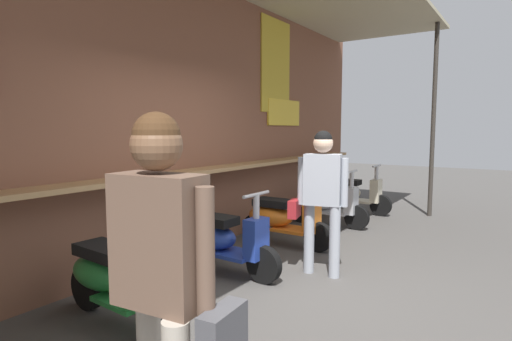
# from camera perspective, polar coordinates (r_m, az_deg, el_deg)

# --- Properties ---
(ground_plane) EXTENTS (31.07, 31.07, 0.00)m
(ground_plane) POSITION_cam_1_polar(r_m,az_deg,el_deg) (4.33, 6.79, -16.58)
(ground_plane) COLOR #474442
(market_stall_facade) EXTENTS (11.10, 2.52, 3.80)m
(market_stall_facade) POSITION_cam_1_polar(r_m,az_deg,el_deg) (5.14, -12.13, 10.70)
(market_stall_facade) COLOR brown
(market_stall_facade) RESTS_ON ground_plane
(scooter_green) EXTENTS (0.48, 1.40, 0.97)m
(scooter_green) POSITION_cam_1_polar(r_m,az_deg,el_deg) (3.80, -19.06, -13.82)
(scooter_green) COLOR #237533
(scooter_green) RESTS_ON ground_plane
(scooter_blue) EXTENTS (0.46, 1.40, 0.97)m
(scooter_blue) POSITION_cam_1_polar(r_m,az_deg,el_deg) (4.78, -4.79, -9.46)
(scooter_blue) COLOR #233D9E
(scooter_blue) RESTS_ON ground_plane
(scooter_orange) EXTENTS (0.46, 1.40, 0.97)m
(scooter_orange) POSITION_cam_1_polar(r_m,az_deg,el_deg) (5.86, 3.44, -6.60)
(scooter_orange) COLOR orange
(scooter_orange) RESTS_ON ground_plane
(scooter_silver) EXTENTS (0.46, 1.40, 0.97)m
(scooter_silver) POSITION_cam_1_polar(r_m,az_deg,el_deg) (7.13, 9.36, -4.44)
(scooter_silver) COLOR #B2B5BA
(scooter_silver) RESTS_ON ground_plane
(scooter_cream) EXTENTS (0.46, 1.40, 0.97)m
(scooter_cream) POSITION_cam_1_polar(r_m,az_deg,el_deg) (8.33, 13.08, -3.05)
(scooter_cream) COLOR beige
(scooter_cream) RESTS_ON ground_plane
(shopper_with_handbag) EXTENTS (0.39, 0.65, 1.63)m
(shopper_with_handbag) POSITION_cam_1_polar(r_m,az_deg,el_deg) (4.63, 8.97, -2.49)
(shopper_with_handbag) COLOR #999EA8
(shopper_with_handbag) RESTS_ON ground_plane
(shopper_browsing) EXTENTS (0.32, 0.67, 1.72)m
(shopper_browsing) POSITION_cam_1_polar(r_m,az_deg,el_deg) (1.93, -12.87, -12.16)
(shopper_browsing) COLOR #ADA393
(shopper_browsing) RESTS_ON ground_plane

